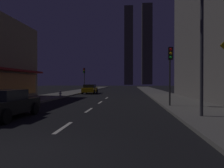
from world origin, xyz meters
name	(u,v)px	position (x,y,z in m)	size (l,w,h in m)	color
ground_plane	(115,93)	(0.00, 32.00, -0.05)	(78.00, 136.00, 0.10)	black
sidewalk_right	(155,92)	(7.00, 32.00, 0.07)	(4.00, 76.00, 0.15)	#605E59
sidewalk_left	(76,92)	(-7.00, 32.00, 0.07)	(4.00, 76.00, 0.15)	#605E59
lane_marking_center	(89,110)	(0.00, 8.40, 0.01)	(0.16, 23.00, 0.01)	silver
skyscraper_distant_tall	(129,46)	(1.63, 130.86, 24.82)	(5.51, 8.00, 49.65)	#4F4B3B
skyscraper_distant_mid	(147,44)	(14.80, 150.08, 29.16)	(7.34, 5.88, 58.33)	#4F4B3B
car_parked_near	(5,104)	(-3.60, 4.99, 0.74)	(1.98, 4.24, 1.45)	black
car_parked_far	(90,89)	(-3.60, 27.33, 0.74)	(1.98, 4.24, 1.45)	gold
fire_hydrant_far_left	(60,93)	(-5.90, 20.19, 0.45)	(0.42, 0.30, 0.65)	#B2B2B2
traffic_light_near_right	(170,63)	(5.50, 10.23, 3.19)	(0.32, 0.48, 4.20)	#2D2D2D
traffic_light_far_left	(84,74)	(-5.50, 31.86, 3.19)	(0.32, 0.48, 4.20)	#2D2D2D
street_lamp_right	(185,17)	(5.38, 5.74, 5.07)	(1.96, 0.56, 6.58)	#38383D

